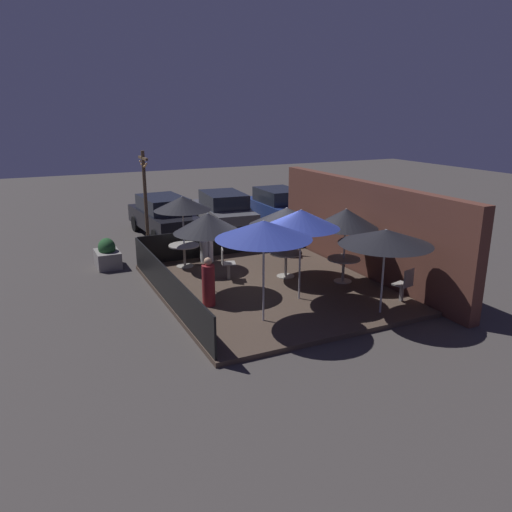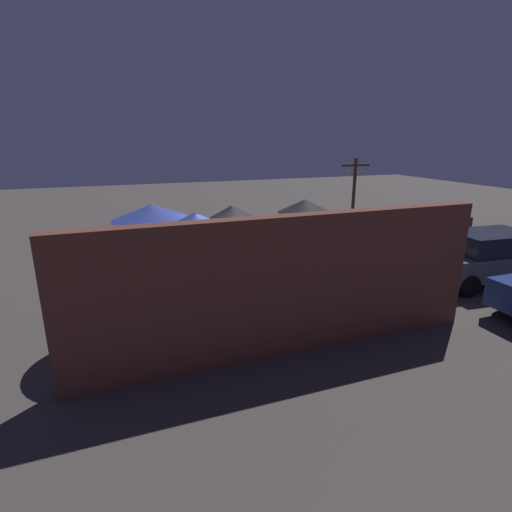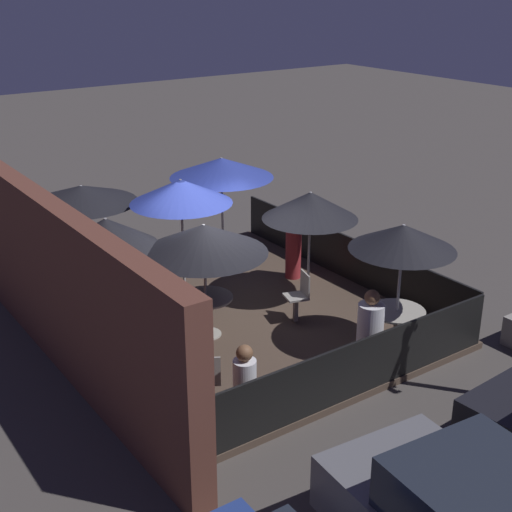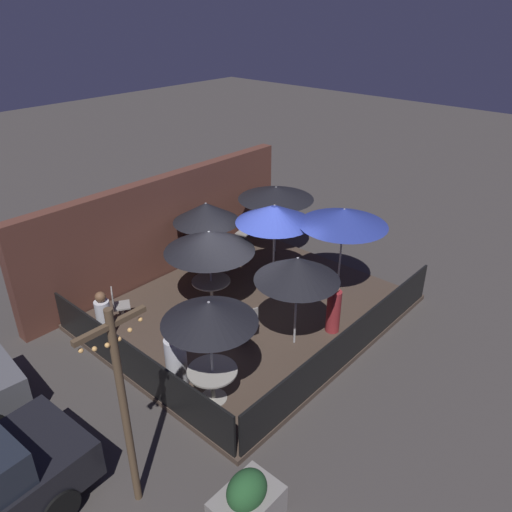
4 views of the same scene
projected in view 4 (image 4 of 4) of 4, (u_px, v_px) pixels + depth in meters
ground_plane at (250, 313)px, 12.79m from camera, size 60.00×60.00×0.00m
patio_deck at (250, 311)px, 12.76m from camera, size 7.23×6.04×0.12m
building_wall at (165, 227)px, 14.04m from camera, size 8.83×0.36×2.93m
fence_front at (352, 342)px, 10.76m from camera, size 7.03×0.05×0.95m
fence_side_left at (132, 363)px, 10.16m from camera, size 0.05×5.84×0.95m
patio_umbrella_0 at (206, 212)px, 13.52m from camera, size 1.85×1.85×2.17m
patio_umbrella_1 at (209, 312)px, 8.97m from camera, size 1.80×1.80×2.28m
patio_umbrella_2 at (209, 241)px, 12.03m from camera, size 2.23×2.23×2.12m
patio_umbrella_3 at (344, 217)px, 12.38m from camera, size 2.24×2.24×2.45m
patio_umbrella_4 at (276, 193)px, 14.74m from camera, size 2.26×2.26×2.13m
patio_umbrella_5 at (274, 214)px, 12.71m from camera, size 2.01×2.01×2.42m
patio_umbrella_6 at (297, 269)px, 10.63m from camera, size 1.88×1.88×2.21m
dining_table_0 at (208, 256)px, 14.13m from camera, size 0.95×0.95×0.71m
dining_table_1 at (212, 376)px, 9.65m from camera, size 0.98×0.98×0.72m
dining_table_2 at (211, 286)px, 12.60m from camera, size 0.97×0.97×0.76m
patio_chair_0 at (248, 323)px, 11.28m from camera, size 0.50×0.50×0.96m
patio_chair_1 at (119, 304)px, 12.06m from camera, size 0.55×0.55×0.90m
patio_chair_2 at (244, 231)px, 15.80m from camera, size 0.48×0.48×0.92m
patron_0 at (104, 317)px, 11.48m from camera, size 0.48×0.48×1.21m
patron_1 at (334, 310)px, 11.68m from camera, size 0.47×0.47×1.29m
patron_2 at (176, 361)px, 9.99m from camera, size 0.58×0.58×1.39m
planter_box at (247, 501)px, 7.57m from camera, size 1.06×0.74×0.97m
light_post at (123, 402)px, 7.15m from camera, size 1.10×0.12×3.65m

